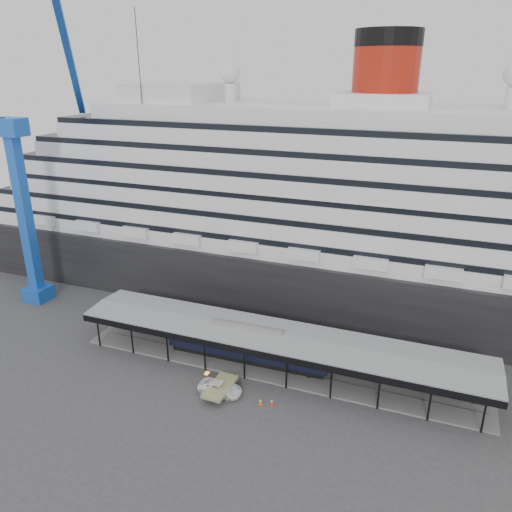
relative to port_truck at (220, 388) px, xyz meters
The scene contains 9 objects.
ground 5.56m from the port_truck, 34.64° to the left, with size 200.00×200.00×0.00m, color #38383A.
cruise_ship 39.54m from the port_truck, 82.58° to the left, with size 130.00×30.00×43.90m.
platform_canopy 9.44m from the port_truck, 60.89° to the left, with size 56.00×9.18×5.30m.
crane_blue 46.95m from the port_truck, 161.29° to the left, with size 22.63×19.19×47.60m.
port_truck is the anchor object (origin of this frame).
pullman_carriage 8.37m from the port_truck, 87.05° to the left, with size 23.15×3.54×22.67m.
traffic_cone_left 2.54m from the port_truck, 12.55° to the left, with size 0.42×0.42×0.77m.
traffic_cone_mid 5.53m from the port_truck, ahead, with size 0.52×0.52×0.85m.
traffic_cone_right 6.81m from the port_truck, ahead, with size 0.43×0.43×0.76m.
Camera 1 is at (18.62, -50.66, 38.80)m, focal length 35.00 mm.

